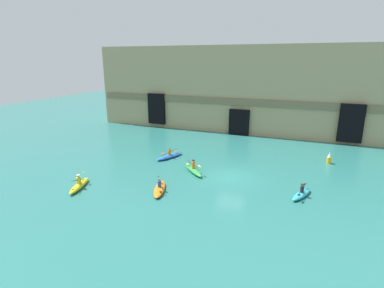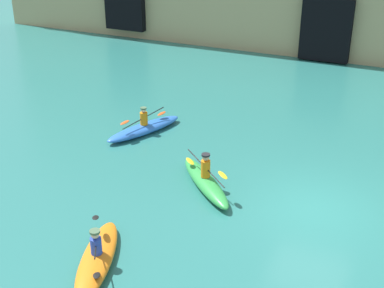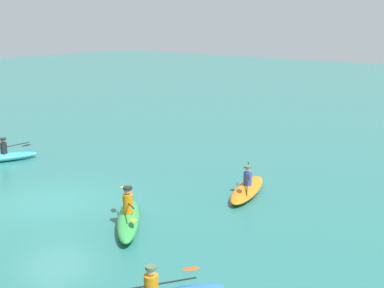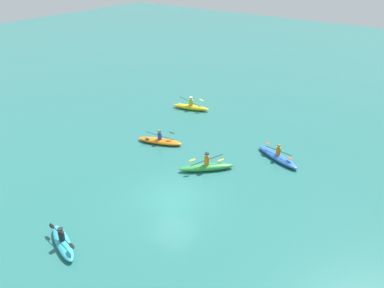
{
  "view_description": "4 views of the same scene",
  "coord_description": "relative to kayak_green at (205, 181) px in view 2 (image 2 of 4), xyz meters",
  "views": [
    {
      "loc": [
        6.14,
        -24.51,
        10.22
      ],
      "look_at": [
        -4.2,
        1.01,
        2.38
      ],
      "focal_mm": 28.0,
      "sensor_mm": 36.0,
      "label": 1
    },
    {
      "loc": [
        2.31,
        -14.2,
        8.85
      ],
      "look_at": [
        -4.55,
        0.89,
        0.92
      ],
      "focal_mm": 50.0,
      "sensor_mm": 36.0,
      "label": 2
    },
    {
      "loc": [
        -14.82,
        10.03,
        6.16
      ],
      "look_at": [
        -4.73,
        -1.79,
        2.44
      ],
      "focal_mm": 50.0,
      "sensor_mm": 36.0,
      "label": 3
    },
    {
      "loc": [
        13.16,
        11.12,
        12.56
      ],
      "look_at": [
        -3.34,
        -1.17,
        1.67
      ],
      "focal_mm": 35.0,
      "sensor_mm": 36.0,
      "label": 4
    }
  ],
  "objects": [
    {
      "name": "kayak_orange",
      "position": [
        -1.02,
        -4.79,
        -0.05
      ],
      "size": [
        1.9,
        3.39,
        1.05
      ],
      "rotation": [
        0.0,
        0.0,
        1.92
      ],
      "color": "orange",
      "rests_on": "ground"
    },
    {
      "name": "ground_plane",
      "position": [
        3.57,
        0.2,
        -0.26
      ],
      "size": [
        120.0,
        120.0,
        0.0
      ],
      "primitive_type": "plane",
      "color": "#28706B"
    },
    {
      "name": "kayak_blue",
      "position": [
        -3.95,
        3.01,
        -0.04
      ],
      "size": [
        2.06,
        3.62,
        1.09
      ],
      "rotation": [
        0.0,
        0.0,
        1.19
      ],
      "color": "blue",
      "rests_on": "ground"
    },
    {
      "name": "kayak_green",
      "position": [
        0.0,
        0.0,
        0.0
      ],
      "size": [
        2.92,
        2.94,
        1.24
      ],
      "rotation": [
        0.0,
        0.0,
        2.35
      ],
      "color": "green",
      "rests_on": "ground"
    }
  ]
}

